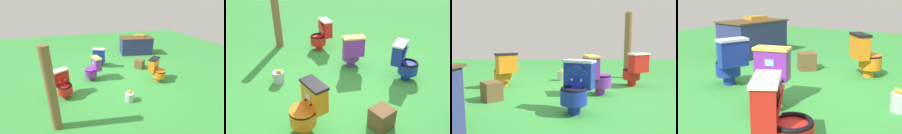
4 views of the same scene
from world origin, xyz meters
The scene contains 8 objects.
ground centered at (0.00, 0.00, 0.00)m, with size 14.00×14.00×0.00m, color green.
toilet_orange centered at (1.20, -0.66, 0.37)m, with size 0.62×0.64×0.73m.
toilet_blue centered at (-0.26, 0.94, 0.37)m, with size 0.57×0.61×0.73m.
toilet_purple centered at (-0.67, -0.04, 0.37)m, with size 0.57×0.51×0.73m.
toilet_red centered at (-1.57, -0.77, 0.37)m, with size 0.59×0.62×0.73m.
wooden_post centered at (-1.69, -1.85, 0.84)m, with size 0.18×0.18×1.69m, color brown.
small_crate centered at (1.13, 0.37, 0.16)m, with size 0.30×0.28×0.31m, color brown.
lemon_bucket centered at (0.01, -1.42, 0.12)m, with size 0.22×0.22×0.28m.
Camera 3 is at (-0.15, 3.95, 1.02)m, focal length 35.50 mm.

